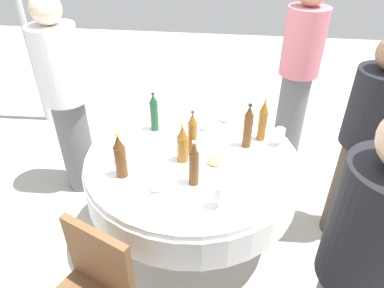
# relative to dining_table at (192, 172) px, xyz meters

# --- Properties ---
(ground_plane) EXTENTS (10.00, 10.00, 0.00)m
(ground_plane) POSITION_rel_dining_table_xyz_m (0.00, 0.00, -0.59)
(ground_plane) COLOR #B7B2A8
(dining_table) EXTENTS (1.43, 1.43, 0.74)m
(dining_table) POSITION_rel_dining_table_xyz_m (0.00, 0.00, 0.00)
(dining_table) COLOR white
(dining_table) RESTS_ON ground_plane
(bottle_amber_inner) EXTENTS (0.06, 0.06, 0.31)m
(bottle_amber_inner) POSITION_rel_dining_table_xyz_m (-0.03, -0.00, 0.29)
(bottle_amber_inner) COLOR #8C5619
(bottle_amber_inner) RESTS_ON dining_table
(bottle_amber_near) EXTENTS (0.06, 0.06, 0.31)m
(bottle_amber_near) POSITION_rel_dining_table_xyz_m (-0.24, 0.45, 0.29)
(bottle_amber_near) COLOR #8C5619
(bottle_amber_near) RESTS_ON dining_table
(bottle_brown_north) EXTENTS (0.06, 0.06, 0.30)m
(bottle_brown_north) POSITION_rel_dining_table_xyz_m (0.29, 0.05, 0.29)
(bottle_brown_north) COLOR #593314
(bottle_brown_north) RESTS_ON dining_table
(bottle_dark_green_mid) EXTENTS (0.06, 0.06, 0.29)m
(bottle_dark_green_mid) POSITION_rel_dining_table_xyz_m (-0.27, -0.31, 0.28)
(bottle_dark_green_mid) COLOR #194728
(bottle_dark_green_mid) RESTS_ON dining_table
(bottle_brown_right) EXTENTS (0.06, 0.06, 0.32)m
(bottle_brown_right) POSITION_rel_dining_table_xyz_m (-0.14, 0.35, 0.30)
(bottle_brown_right) COLOR #593314
(bottle_brown_right) RESTS_ON dining_table
(bottle_brown_south) EXTENTS (0.07, 0.07, 0.30)m
(bottle_brown_south) POSITION_rel_dining_table_xyz_m (0.27, -0.39, 0.29)
(bottle_brown_south) COLOR #593314
(bottle_brown_south) RESTS_ON dining_table
(bottle_amber_front) EXTENTS (0.07, 0.07, 0.27)m
(bottle_amber_front) POSITION_rel_dining_table_xyz_m (0.07, -0.05, 0.27)
(bottle_amber_front) COLOR #8C5619
(bottle_amber_front) RESTS_ON dining_table
(wine_glass_mid) EXTENTS (0.07, 0.07, 0.15)m
(wine_glass_mid) POSITION_rel_dining_table_xyz_m (-0.31, 0.05, 0.25)
(wine_glass_mid) COLOR white
(wine_glass_mid) RESTS_ON dining_table
(wine_glass_right) EXTENTS (0.07, 0.07, 0.13)m
(wine_glass_right) POSITION_rel_dining_table_xyz_m (-0.18, 0.57, 0.24)
(wine_glass_right) COLOR white
(wine_glass_right) RESTS_ON dining_table
(wine_glass_south) EXTENTS (0.07, 0.07, 0.15)m
(wine_glass_south) POSITION_rel_dining_table_xyz_m (0.46, 0.20, 0.25)
(wine_glass_south) COLOR white
(wine_glass_south) RESTS_ON dining_table
(wine_glass_front) EXTENTS (0.07, 0.07, 0.14)m
(wine_glass_front) POSITION_rel_dining_table_xyz_m (0.14, -0.41, 0.25)
(wine_glass_front) COLOR white
(wine_glass_front) RESTS_ON dining_table
(plate_left) EXTENTS (0.25, 0.25, 0.04)m
(plate_left) POSITION_rel_dining_table_xyz_m (-0.45, 0.19, 0.16)
(plate_left) COLOR white
(plate_left) RESTS_ON dining_table
(plate_west) EXTENTS (0.23, 0.23, 0.04)m
(plate_west) POSITION_rel_dining_table_xyz_m (0.37, -0.16, 0.16)
(plate_west) COLOR white
(plate_west) RESTS_ON dining_table
(plate_east) EXTENTS (0.23, 0.23, 0.04)m
(plate_east) POSITION_rel_dining_table_xyz_m (0.10, 0.15, 0.16)
(plate_east) COLOR white
(plate_east) RESTS_ON dining_table
(knife_near) EXTENTS (0.03, 0.18, 0.00)m
(knife_near) POSITION_rel_dining_table_xyz_m (-0.09, -0.36, 0.15)
(knife_near) COLOR silver
(knife_near) RESTS_ON dining_table
(spoon_north) EXTENTS (0.18, 0.06, 0.00)m
(spoon_north) POSITION_rel_dining_table_xyz_m (0.16, 0.46, 0.15)
(spoon_north) COLOR silver
(spoon_north) RESTS_ON dining_table
(person_inner) EXTENTS (0.34, 0.34, 1.62)m
(person_inner) POSITION_rel_dining_table_xyz_m (0.89, 0.80, 0.26)
(person_inner) COLOR slate
(person_inner) RESTS_ON ground_plane
(person_near) EXTENTS (0.34, 0.34, 1.63)m
(person_near) POSITION_rel_dining_table_xyz_m (-0.44, -1.04, 0.27)
(person_near) COLOR slate
(person_near) RESTS_ON ground_plane
(person_north) EXTENTS (0.34, 0.34, 1.52)m
(person_north) POSITION_rel_dining_table_xyz_m (-0.17, 1.12, 0.20)
(person_north) COLOR #4C3F33
(person_north) RESTS_ON ground_plane
(person_mid) EXTENTS (0.34, 0.34, 1.66)m
(person_mid) POSITION_rel_dining_table_xyz_m (-1.13, 0.80, 0.28)
(person_mid) COLOR slate
(person_mid) RESTS_ON ground_plane
(tent_pole_main) EXTENTS (0.07, 0.07, 2.32)m
(tent_pole_main) POSITION_rel_dining_table_xyz_m (-1.50, -1.89, 0.57)
(tent_pole_main) COLOR #B2B5B7
(tent_pole_main) RESTS_ON ground_plane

